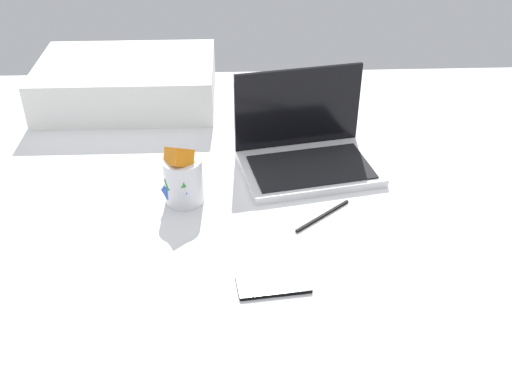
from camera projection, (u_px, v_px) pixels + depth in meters
The scene contains 6 objects.
bed_mattress at pixel (278, 214), 150.91cm from camera, with size 180.00×140.00×18.00cm, color white.
laptop at pixel (306, 150), 150.71cm from camera, with size 36.79×28.88×23.00cm.
snack_cup at pixel (183, 179), 136.47cm from camera, with size 9.56×9.39×15.44cm.
cell_phone at pixel (273, 284), 116.05cm from camera, with size 6.80×14.00×0.80cm, color black.
pillow at pixel (127, 82), 180.50cm from camera, with size 52.00×36.00×13.00cm, color white.
charger_cable at pixel (323, 216), 134.57cm from camera, with size 17.00×0.60×0.60cm, color black.
Camera 1 is at (-10.58, -121.57, 98.13)cm, focal length 42.03 mm.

